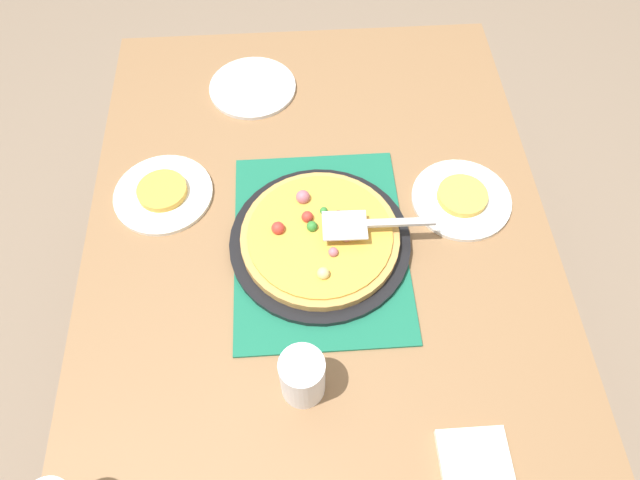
# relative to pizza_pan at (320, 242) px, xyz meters

# --- Properties ---
(ground_plane) EXTENTS (8.00, 8.00, 0.00)m
(ground_plane) POSITION_rel_pizza_pan_xyz_m (0.00, 0.00, -0.76)
(ground_plane) COLOR #84705B
(dining_table) EXTENTS (1.40, 1.00, 0.75)m
(dining_table) POSITION_rel_pizza_pan_xyz_m (0.00, 0.00, -0.12)
(dining_table) COLOR olive
(dining_table) RESTS_ON ground_plane
(placemat) EXTENTS (0.48, 0.36, 0.01)m
(placemat) POSITION_rel_pizza_pan_xyz_m (0.00, 0.00, -0.01)
(placemat) COLOR #196B4C
(placemat) RESTS_ON dining_table
(pizza_pan) EXTENTS (0.38, 0.38, 0.01)m
(pizza_pan) POSITION_rel_pizza_pan_xyz_m (0.00, 0.00, 0.00)
(pizza_pan) COLOR black
(pizza_pan) RESTS_ON placemat
(pizza) EXTENTS (0.33, 0.33, 0.05)m
(pizza) POSITION_rel_pizza_pan_xyz_m (-0.00, -0.00, 0.02)
(pizza) COLOR tan
(pizza) RESTS_ON pizza_pan
(plate_near_left) EXTENTS (0.22, 0.22, 0.01)m
(plate_near_left) POSITION_rel_pizza_pan_xyz_m (-0.10, 0.32, -0.01)
(plate_near_left) COLOR white
(plate_near_left) RESTS_ON dining_table
(plate_far_right) EXTENTS (0.22, 0.22, 0.01)m
(plate_far_right) POSITION_rel_pizza_pan_xyz_m (-0.15, -0.34, -0.01)
(plate_far_right) COLOR white
(plate_far_right) RESTS_ON dining_table
(plate_side) EXTENTS (0.22, 0.22, 0.01)m
(plate_side) POSITION_rel_pizza_pan_xyz_m (-0.48, -0.14, -0.01)
(plate_side) COLOR white
(plate_side) RESTS_ON dining_table
(served_slice_left) EXTENTS (0.11, 0.11, 0.02)m
(served_slice_left) POSITION_rel_pizza_pan_xyz_m (-0.10, 0.32, 0.01)
(served_slice_left) COLOR #EAB747
(served_slice_left) RESTS_ON plate_near_left
(served_slice_right) EXTENTS (0.11, 0.11, 0.02)m
(served_slice_right) POSITION_rel_pizza_pan_xyz_m (-0.15, -0.34, 0.01)
(served_slice_right) COLOR gold
(served_slice_right) RESTS_ON plate_far_right
(cup_far) EXTENTS (0.08, 0.08, 0.12)m
(cup_far) POSITION_rel_pizza_pan_xyz_m (0.30, -0.05, 0.05)
(cup_far) COLOR white
(cup_far) RESTS_ON dining_table
(pizza_server) EXTENTS (0.07, 0.23, 0.01)m
(pizza_server) POSITION_rel_pizza_pan_xyz_m (0.00, 0.10, 0.06)
(pizza_server) COLOR silver
(pizza_server) RESTS_ON pizza
(napkin_stack) EXTENTS (0.12, 0.12, 0.02)m
(napkin_stack) POSITION_rel_pizza_pan_xyz_m (0.46, 0.23, -0.01)
(napkin_stack) COLOR white
(napkin_stack) RESTS_ON dining_table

